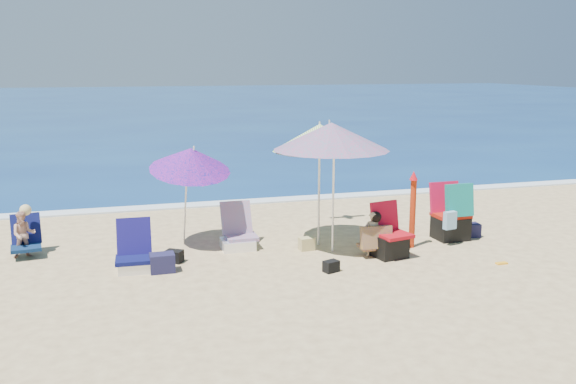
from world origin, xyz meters
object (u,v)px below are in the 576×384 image
object	(u,v)px
umbrella_blue	(190,159)
person_center	(374,235)
furled_umbrella	(413,206)
camp_chair_right	(451,219)
chair_navy	(135,257)
umbrella_turquoise	(331,136)
person_left	(24,234)
chair_rainbow	(238,236)
camp_chair_left	(389,241)
umbrella_striped	(320,138)

from	to	relation	value
umbrella_blue	person_center	size ratio (longest dim) A/B	2.49
furled_umbrella	camp_chair_right	distance (m)	1.07
chair_navy	person_center	xyz separation A→B (m)	(4.05, -0.43, 0.18)
umbrella_turquoise	camp_chair_right	distance (m)	2.98
person_left	chair_rainbow	bearing A→B (deg)	-7.53
chair_navy	chair_rainbow	bearing A→B (deg)	21.96
umbrella_blue	person_center	bearing A→B (deg)	-25.79
furled_umbrella	camp_chair_right	bearing A→B (deg)	15.33
umbrella_turquoise	chair_rainbow	bearing A→B (deg)	159.18
umbrella_turquoise	camp_chair_left	world-z (taller)	umbrella_turquoise
umbrella_striped	camp_chair_right	xyz separation A→B (m)	(2.55, -0.41, -1.60)
chair_navy	camp_chair_right	world-z (taller)	camp_chair_right
umbrella_striped	chair_navy	distance (m)	3.86
camp_chair_left	camp_chair_right	distance (m)	1.74
umbrella_turquoise	furled_umbrella	size ratio (longest dim) A/B	1.84
chair_navy	person_center	world-z (taller)	person_center
umbrella_blue	person_left	xyz separation A→B (m)	(-2.91, 0.24, -1.23)
umbrella_turquoise	person_left	distance (m)	5.64
person_left	chair_navy	bearing A→B (deg)	-34.15
chair_navy	person_center	distance (m)	4.08
umbrella_blue	chair_rainbow	world-z (taller)	umbrella_blue
umbrella_striped	person_left	world-z (taller)	umbrella_striped
umbrella_blue	furled_umbrella	bearing A→B (deg)	-15.98
person_center	umbrella_striped	bearing A→B (deg)	124.18
umbrella_blue	person_center	xyz separation A→B (m)	(2.97, -1.44, -1.25)
chair_rainbow	person_left	world-z (taller)	person_left
chair_rainbow	umbrella_blue	bearing A→B (deg)	162.34
chair_navy	chair_rainbow	xyz separation A→B (m)	(1.87, 0.75, 0.00)
person_center	camp_chair_right	bearing A→B (deg)	17.57
camp_chair_left	person_center	world-z (taller)	camp_chair_left
chair_rainbow	umbrella_striped	bearing A→B (deg)	-7.10
umbrella_striped	furled_umbrella	xyz separation A→B (m)	(1.58, -0.67, -1.22)
chair_navy	umbrella_blue	bearing A→B (deg)	43.15
umbrella_striped	chair_navy	world-z (taller)	umbrella_striped
umbrella_striped	umbrella_blue	xyz separation A→B (m)	(-2.30, 0.44, -0.36)
umbrella_striped	chair_navy	bearing A→B (deg)	-170.46
umbrella_striped	umbrella_blue	world-z (taller)	umbrella_striped
umbrella_striped	umbrella_blue	distance (m)	2.37
camp_chair_right	person_left	world-z (taller)	camp_chair_right
furled_umbrella	camp_chair_left	distance (m)	0.90
person_center	chair_navy	bearing A→B (deg)	173.93
umbrella_turquoise	person_left	world-z (taller)	umbrella_turquoise
chair_rainbow	person_center	size ratio (longest dim) A/B	1.00
person_left	umbrella_blue	bearing A→B (deg)	-4.64
chair_rainbow	person_center	bearing A→B (deg)	-28.52
chair_rainbow	camp_chair_left	xyz separation A→B (m)	(2.45, -1.26, 0.07)
umbrella_blue	furled_umbrella	xyz separation A→B (m)	(3.88, -1.11, -0.86)
furled_umbrella	chair_navy	size ratio (longest dim) A/B	1.78
camp_chair_right	umbrella_blue	bearing A→B (deg)	170.09
camp_chair_right	person_left	distance (m)	7.83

